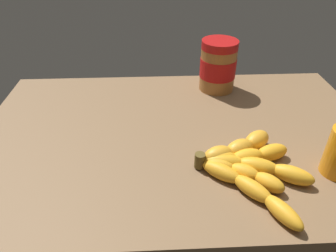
# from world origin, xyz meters

# --- Properties ---
(ground_plane) EXTENTS (0.89, 0.58, 0.04)m
(ground_plane) POSITION_xyz_m (0.00, 0.00, -0.02)
(ground_plane) COLOR brown
(banana_bunch) EXTENTS (0.21, 0.26, 0.04)m
(banana_bunch) POSITION_xyz_m (0.11, -0.13, 0.02)
(banana_bunch) COLOR orange
(banana_bunch) RESTS_ON ground_plane
(peanut_butter_jar) EXTENTS (0.10, 0.10, 0.14)m
(peanut_butter_jar) POSITION_xyz_m (0.12, 0.21, 0.07)
(peanut_butter_jar) COLOR #9E602D
(peanut_butter_jar) RESTS_ON ground_plane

